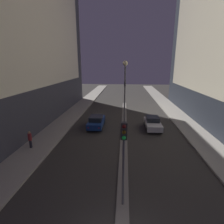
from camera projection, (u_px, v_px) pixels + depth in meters
name	position (u px, v px, depth m)	size (l,w,h in m)	color
median_strip	(124.00, 128.00, 21.81)	(0.72, 29.27, 0.10)	#66605B
traffic_light_near	(124.00, 147.00, 8.93)	(0.32, 0.42, 4.88)	#4C4C51
traffic_light_mid	(125.00, 89.00, 30.30)	(0.32, 0.42, 4.88)	#4C4C51
street_lamp	(125.00, 83.00, 19.60)	(0.55, 0.55, 8.05)	#4C4C51
car_left_lane	(96.00, 121.00, 22.02)	(1.76, 4.33, 1.58)	navy
car_right_lane	(153.00, 123.00, 21.50)	(1.76, 4.09, 1.52)	#B2B2B7
pedestrian_on_left_sidewalk	(30.00, 139.00, 16.25)	(0.33, 0.33, 1.62)	black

